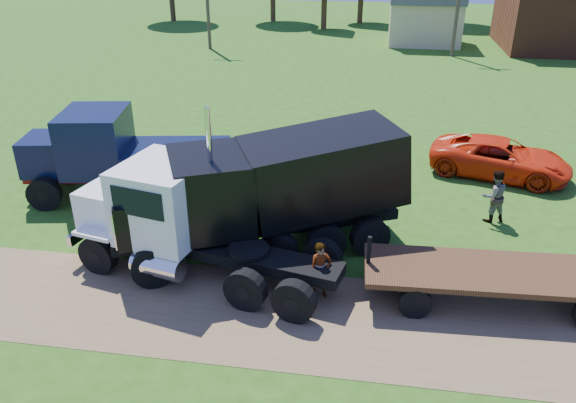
# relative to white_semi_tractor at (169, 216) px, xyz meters

# --- Properties ---
(ground) EXTENTS (140.00, 140.00, 0.00)m
(ground) POSITION_rel_white_semi_tractor_xyz_m (5.70, -1.97, -1.70)
(ground) COLOR #294D10
(ground) RESTS_ON ground
(dirt_track) EXTENTS (120.00, 4.20, 0.01)m
(dirt_track) POSITION_rel_white_semi_tractor_xyz_m (5.70, -1.97, -1.69)
(dirt_track) COLOR brown
(dirt_track) RESTS_ON ground
(white_semi_tractor) EXTENTS (8.43, 4.35, 4.98)m
(white_semi_tractor) POSITION_rel_white_semi_tractor_xyz_m (0.00, 0.00, 0.00)
(white_semi_tractor) COLOR black
(white_semi_tractor) RESTS_ON ground
(black_dump_truck) EXTENTS (9.06, 6.03, 3.93)m
(black_dump_truck) POSITION_rel_white_semi_tractor_xyz_m (2.80, 1.52, 0.46)
(black_dump_truck) COLOR black
(black_dump_truck) RESTS_ON ground
(navy_truck) EXTENTS (7.91, 3.88, 3.36)m
(navy_truck) POSITION_rel_white_semi_tractor_xyz_m (-3.66, 4.52, 0.02)
(navy_truck) COLOR maroon
(navy_truck) RESTS_ON ground
(orange_pickup) EXTENTS (6.11, 4.10, 1.56)m
(orange_pickup) POSITION_rel_white_semi_tractor_xyz_m (11.10, 8.76, -0.92)
(orange_pickup) COLOR red
(orange_pickup) RESTS_ON ground
(flatbed_trailer) EXTENTS (7.24, 2.45, 1.83)m
(flatbed_trailer) POSITION_rel_white_semi_tractor_xyz_m (9.38, -0.40, -0.91)
(flatbed_trailer) COLOR #342310
(flatbed_trailer) RESTS_ON ground
(spectator_a) EXTENTS (0.74, 0.63, 1.70)m
(spectator_a) POSITION_rel_white_semi_tractor_xyz_m (4.61, -0.94, -0.85)
(spectator_a) COLOR #999999
(spectator_a) RESTS_ON ground
(spectator_b) EXTENTS (1.13, 1.02, 1.91)m
(spectator_b) POSITION_rel_white_semi_tractor_xyz_m (10.11, 4.54, -0.74)
(spectator_b) COLOR #999999
(spectator_b) RESTS_ON ground
(tan_shed) EXTENTS (6.20, 5.40, 4.70)m
(tan_shed) POSITION_rel_white_semi_tractor_xyz_m (9.70, 38.03, 0.72)
(tan_shed) COLOR tan
(tan_shed) RESTS_ON ground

